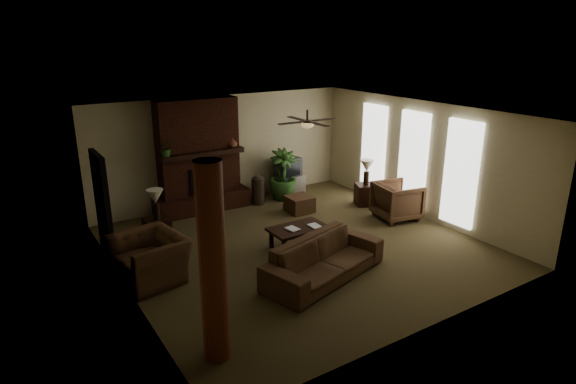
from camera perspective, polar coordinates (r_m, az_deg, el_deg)
room_shell at (r=9.68m, az=1.27°, el=1.06°), size 7.00×7.00×7.00m
fireplace at (r=12.15m, az=-10.42°, el=3.11°), size 2.40×0.70×2.80m
windows at (r=12.03m, az=14.54°, el=3.64°), size 0.08×3.65×2.35m
log_column at (r=6.40m, az=-8.90°, el=-8.50°), size 0.36×0.36×2.80m
doorway at (r=10.15m, az=-21.09°, el=-1.45°), size 0.10×1.00×2.10m
ceiling_fan at (r=9.88m, az=2.29°, el=8.14°), size 1.35×1.35×0.37m
sofa at (r=8.80m, az=4.33°, el=-7.19°), size 2.60×1.36×0.98m
armchair_left at (r=9.02m, az=-16.06°, el=-6.75°), size 1.03×1.40×1.11m
armchair_right at (r=11.83m, az=12.83°, el=-0.82°), size 1.06×1.11×0.98m
coffee_table at (r=10.06m, az=1.20°, el=-4.49°), size 1.20×0.70×0.43m
ottoman at (r=12.07m, az=1.36°, el=-1.43°), size 0.62×0.62×0.40m
tv_stand at (r=13.47m, az=0.03°, el=0.90°), size 0.86×0.52×0.50m
tv at (r=13.30m, az=-0.03°, el=2.97°), size 0.72×0.62×0.52m
floor_vase at (r=12.58m, az=-3.58°, el=0.48°), size 0.34×0.34×0.77m
floor_plant at (r=12.95m, az=-0.59°, el=0.78°), size 0.93×1.45×0.76m
side_table_left at (r=10.62m, az=-15.19°, el=-4.46°), size 0.50×0.50×0.55m
lamp_left at (r=10.36m, az=-15.44°, el=-0.77°), size 0.42×0.42×0.65m
side_table_right at (r=12.71m, az=9.16°, el=-0.29°), size 0.66×0.66×0.55m
lamp_right at (r=12.51m, az=9.31°, el=2.88°), size 0.37×0.37×0.65m
mantel_plant at (r=11.46m, az=-14.25°, el=4.88°), size 0.44×0.48×0.33m
mantel_vase at (r=12.15m, az=-6.55°, el=5.80°), size 0.27×0.28×0.22m
book_a at (r=9.80m, az=0.06°, el=-3.84°), size 0.22×0.05×0.29m
book_b at (r=9.98m, az=2.68°, el=-3.43°), size 0.21×0.03×0.29m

